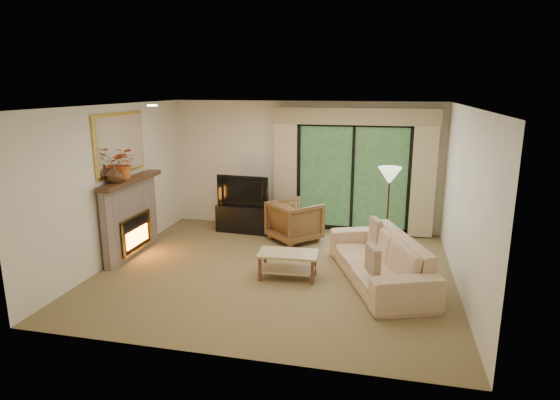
% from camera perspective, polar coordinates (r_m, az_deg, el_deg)
% --- Properties ---
extents(floor, '(5.50, 5.50, 0.00)m').
position_cam_1_polar(floor, '(7.58, -0.51, -8.64)').
color(floor, olive).
rests_on(floor, ground).
extents(ceiling, '(5.50, 5.50, 0.00)m').
position_cam_1_polar(ceiling, '(7.02, -0.56, 11.41)').
color(ceiling, silver).
rests_on(ceiling, ground).
extents(wall_back, '(5.00, 0.00, 5.00)m').
position_cam_1_polar(wall_back, '(9.59, 2.93, 4.20)').
color(wall_back, '#F1E0C6').
rests_on(wall_back, ground).
extents(wall_front, '(5.00, 0.00, 5.00)m').
position_cam_1_polar(wall_front, '(4.88, -7.36, -5.32)').
color(wall_front, '#F1E0C6').
rests_on(wall_front, ground).
extents(wall_left, '(0.00, 5.00, 5.00)m').
position_cam_1_polar(wall_left, '(8.25, -19.46, 1.87)').
color(wall_left, '#F1E0C6').
rests_on(wall_left, ground).
extents(wall_right, '(0.00, 5.00, 5.00)m').
position_cam_1_polar(wall_right, '(7.09, 21.64, -0.16)').
color(wall_right, '#F1E0C6').
rests_on(wall_right, ground).
extents(fireplace, '(0.24, 1.70, 1.37)m').
position_cam_1_polar(fireplace, '(8.50, -17.73, -1.94)').
color(fireplace, gray).
rests_on(fireplace, floor).
extents(mirror, '(0.07, 1.45, 1.02)m').
position_cam_1_polar(mirror, '(8.30, -18.88, 6.54)').
color(mirror, gold).
rests_on(mirror, wall_left).
extents(sliding_door, '(2.26, 0.10, 2.16)m').
position_cam_1_polar(sliding_door, '(9.46, 8.85, 2.69)').
color(sliding_door, black).
rests_on(sliding_door, floor).
extents(curtain_left, '(0.45, 0.18, 2.35)m').
position_cam_1_polar(curtain_left, '(9.52, 0.68, 3.53)').
color(curtain_left, '#C9B489').
rests_on(curtain_left, floor).
extents(curtain_right, '(0.45, 0.18, 2.35)m').
position_cam_1_polar(curtain_right, '(9.34, 17.11, 2.73)').
color(curtain_right, '#C9B489').
rests_on(curtain_right, floor).
extents(cornice, '(3.20, 0.24, 0.32)m').
position_cam_1_polar(cornice, '(9.22, 9.08, 10.05)').
color(cornice, tan).
rests_on(cornice, wall_back).
extents(media_console, '(1.12, 0.56, 0.55)m').
position_cam_1_polar(media_console, '(9.55, -4.29, -2.18)').
color(media_console, black).
rests_on(media_console, floor).
extents(tv, '(1.08, 0.21, 0.62)m').
position_cam_1_polar(tv, '(9.41, -4.35, 1.23)').
color(tv, black).
rests_on(tv, media_console).
extents(armchair, '(1.18, 1.19, 0.77)m').
position_cam_1_polar(armchair, '(8.89, 1.80, -2.59)').
color(armchair, brown).
rests_on(armchair, floor).
extents(sofa, '(1.73, 2.59, 0.70)m').
position_cam_1_polar(sofa, '(7.25, 11.99, -7.02)').
color(sofa, tan).
rests_on(sofa, floor).
extents(pillow_near, '(0.23, 0.39, 0.38)m').
position_cam_1_polar(pillow_near, '(6.52, 11.24, -7.18)').
color(pillow_near, brown).
rests_on(pillow_near, sofa).
extents(pillow_far, '(0.23, 0.39, 0.38)m').
position_cam_1_polar(pillow_far, '(7.83, 11.58, -3.61)').
color(pillow_far, brown).
rests_on(pillow_far, sofa).
extents(coffee_table, '(0.93, 0.55, 0.41)m').
position_cam_1_polar(coffee_table, '(7.26, 0.98, -7.93)').
color(coffee_table, tan).
rests_on(coffee_table, floor).
extents(floor_lamp, '(0.53, 0.53, 1.53)m').
position_cam_1_polar(floor_lamp, '(8.42, 13.00, -1.21)').
color(floor_lamp, beige).
rests_on(floor_lamp, floor).
extents(vase, '(0.35, 0.35, 0.29)m').
position_cam_1_polar(vase, '(7.96, -19.56, 3.02)').
color(vase, '#452917').
rests_on(vase, fireplace).
extents(branches, '(0.55, 0.50, 0.54)m').
position_cam_1_polar(branches, '(8.18, -18.56, 4.26)').
color(branches, '#C45B24').
rests_on(branches, fireplace).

